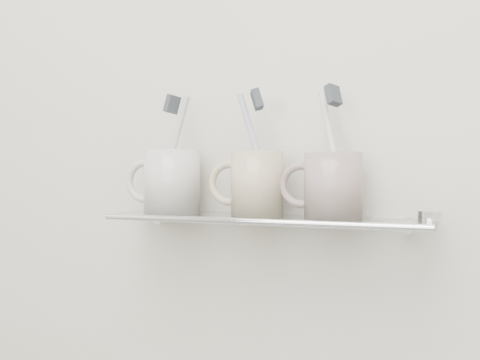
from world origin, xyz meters
The scene contains 18 objects.
wall_back centered at (0.00, 1.10, 1.25)m, with size 2.50×2.50×0.00m, color beige.
shelf_glass centered at (0.00, 1.04, 1.10)m, with size 0.50×0.12×0.01m, color silver.
shelf_rail centered at (0.00, 0.98, 1.10)m, with size 0.01×0.01×0.50m, color silver.
bracket_left centered at (-0.21, 1.09, 1.09)m, with size 0.02×0.02×0.03m, color silver.
bracket_right centered at (0.21, 1.09, 1.09)m, with size 0.02×0.02×0.03m, color silver.
mug_left centered at (-0.16, 1.04, 1.15)m, with size 0.09×0.09×0.10m, color silver.
mug_left_handle centered at (-0.22, 1.04, 1.15)m, with size 0.07×0.07×0.01m, color silver.
toothbrush_left centered at (-0.16, 1.04, 1.20)m, with size 0.01×0.01×0.19m, color silver.
bristles_left centered at (-0.16, 1.04, 1.28)m, with size 0.01×0.02×0.03m, color #33383E.
mug_center centered at (-0.01, 1.04, 1.15)m, with size 0.08×0.08×0.10m, color beige.
mug_center_handle centered at (-0.06, 1.04, 1.15)m, with size 0.07×0.07×0.01m, color beige.
toothbrush_center centered at (-0.01, 1.04, 1.20)m, with size 0.01×0.01×0.19m, color #9AA0C5.
bristles_center centered at (-0.01, 1.04, 1.28)m, with size 0.01×0.02×0.03m, color #33383E.
mug_right centered at (0.11, 1.04, 1.15)m, with size 0.09×0.09×0.10m, color silver.
mug_right_handle centered at (0.06, 1.04, 1.15)m, with size 0.07×0.07×0.01m, color silver.
toothbrush_right centered at (0.11, 1.04, 1.20)m, with size 0.01×0.01×0.19m, color silver.
bristles_right centered at (0.11, 1.04, 1.28)m, with size 0.01×0.02×0.03m, color #33383E.
chrome_cap centered at (0.24, 1.04, 1.11)m, with size 0.03×0.03×0.01m, color silver.
Camera 1 is at (0.28, 0.26, 1.17)m, focal length 40.00 mm.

